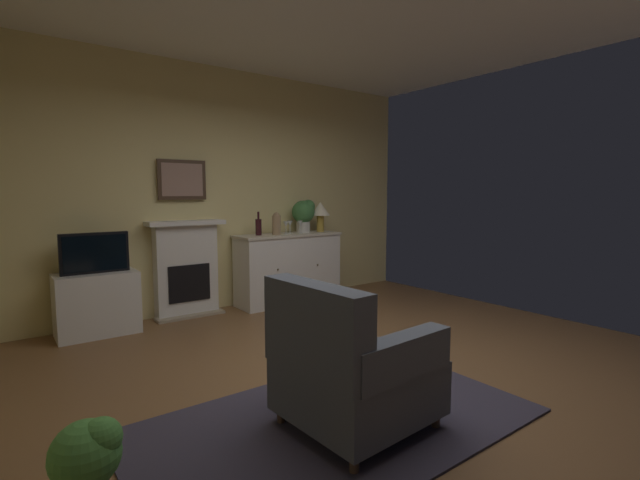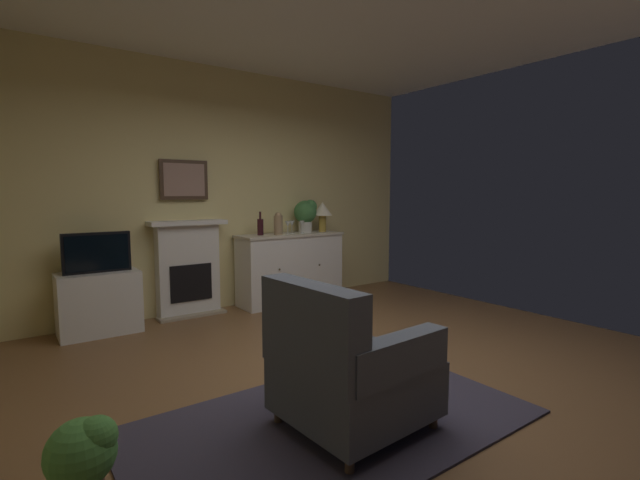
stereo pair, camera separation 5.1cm
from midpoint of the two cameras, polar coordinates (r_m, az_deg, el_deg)
ground_plane at (r=3.67m, az=7.13°, el=-17.43°), size 5.56×5.41×0.10m
wall_rear at (r=5.62m, az=-11.70°, el=6.27°), size 5.56×0.06×2.90m
area_rug at (r=2.96m, az=2.29°, el=-22.20°), size 2.42×1.43×0.02m
fireplace_unit at (r=5.37m, az=-16.22°, el=-3.46°), size 0.87×0.30×1.10m
framed_picture at (r=5.35m, az=-16.70°, el=7.37°), size 0.55×0.04×0.45m
sideboard_cabinet at (r=5.78m, az=-3.57°, el=-3.59°), size 1.38×0.49×0.89m
table_lamp at (r=6.00m, az=0.55°, el=3.73°), size 0.26×0.26×0.40m
wine_bottle at (r=5.55m, az=-7.37°, el=1.72°), size 0.08×0.08×0.29m
wine_glass_left at (r=5.63m, az=-3.88°, el=1.97°), size 0.07×0.07×0.16m
wine_glass_center at (r=5.76m, az=-3.36°, el=2.06°), size 0.07×0.07×0.16m
wine_glass_right at (r=5.76m, az=-2.07°, el=2.07°), size 0.07×0.07×0.16m
vase_decorative at (r=5.57m, az=-5.10°, el=2.10°), size 0.11×0.11×0.28m
tv_cabinet at (r=5.02m, az=-26.11°, el=-7.23°), size 0.75×0.42×0.63m
tv_set at (r=4.91m, az=-26.33°, el=-1.45°), size 0.62×0.07×0.40m
potted_plant_fern at (r=2.40m, az=-27.36°, el=-23.25°), size 0.30×0.30×0.43m
potted_plant_small at (r=5.90m, az=-1.55°, el=3.47°), size 0.30×0.30×0.43m
armchair at (r=2.73m, az=4.02°, el=-16.05°), size 0.85×0.82×0.92m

